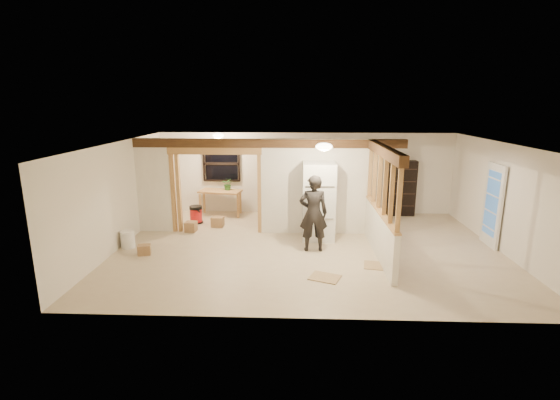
{
  "coord_description": "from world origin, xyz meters",
  "views": [
    {
      "loc": [
        -0.29,
        -9.18,
        3.41
      ],
      "look_at": [
        -0.68,
        0.4,
        1.08
      ],
      "focal_mm": 26.0,
      "sensor_mm": 36.0,
      "label": 1
    }
  ],
  "objects_px": {
    "refrigerator": "(319,201)",
    "woman": "(313,213)",
    "shop_vac": "(196,214)",
    "bookshelf": "(401,188)",
    "work_table": "(221,203)"
  },
  "relations": [
    {
      "from": "work_table",
      "to": "bookshelf",
      "type": "height_order",
      "value": "bookshelf"
    },
    {
      "from": "refrigerator",
      "to": "bookshelf",
      "type": "xyz_separation_m",
      "value": [
        2.64,
        2.29,
        -0.13
      ]
    },
    {
      "from": "shop_vac",
      "to": "work_table",
      "type": "bearing_deg",
      "value": 56.62
    },
    {
      "from": "woman",
      "to": "refrigerator",
      "type": "bearing_deg",
      "value": -102.38
    },
    {
      "from": "refrigerator",
      "to": "woman",
      "type": "xyz_separation_m",
      "value": [
        -0.16,
        -0.88,
        -0.07
      ]
    },
    {
      "from": "shop_vac",
      "to": "bookshelf",
      "type": "distance_m",
      "value": 6.21
    },
    {
      "from": "woman",
      "to": "shop_vac",
      "type": "relative_size",
      "value": 3.51
    },
    {
      "from": "bookshelf",
      "to": "woman",
      "type": "bearing_deg",
      "value": -131.47
    },
    {
      "from": "woman",
      "to": "work_table",
      "type": "xyz_separation_m",
      "value": [
        -2.72,
        2.93,
        -0.51
      ]
    },
    {
      "from": "bookshelf",
      "to": "shop_vac",
      "type": "bearing_deg",
      "value": -169.78
    },
    {
      "from": "refrigerator",
      "to": "woman",
      "type": "distance_m",
      "value": 0.9
    },
    {
      "from": "refrigerator",
      "to": "bookshelf",
      "type": "relative_size",
      "value": 1.15
    },
    {
      "from": "work_table",
      "to": "woman",
      "type": "bearing_deg",
      "value": -36.77
    },
    {
      "from": "refrigerator",
      "to": "shop_vac",
      "type": "bearing_deg",
      "value": 160.87
    },
    {
      "from": "work_table",
      "to": "refrigerator",
      "type": "bearing_deg",
      "value": -25.03
    }
  ]
}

